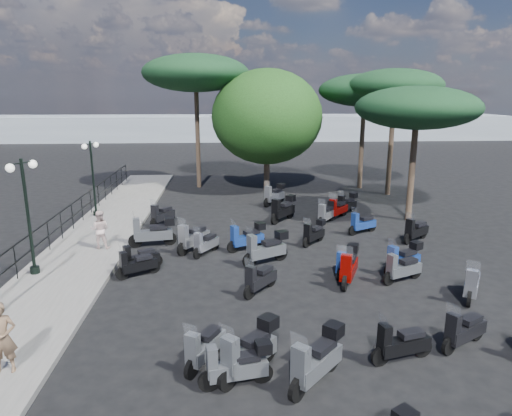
{
  "coord_description": "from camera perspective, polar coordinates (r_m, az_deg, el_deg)",
  "views": [
    {
      "loc": [
        -1.17,
        -14.46,
        5.84
      ],
      "look_at": [
        0.02,
        3.82,
        1.2
      ],
      "focal_mm": 32.0,
      "sensor_mm": 36.0,
      "label": 1
    }
  ],
  "objects": [
    {
      "name": "railing",
      "position": [
        19.14,
        -23.87,
        -2.01
      ],
      "size": [
        0.04,
        26.04,
        1.1
      ],
      "color": "black",
      "rests_on": "sidewalk"
    },
    {
      "name": "scooter_2",
      "position": [
        15.42,
        -14.66,
        -6.88
      ],
      "size": [
        1.34,
        0.86,
        1.19
      ],
      "rotation": [
        0.0,
        0.0,
        2.09
      ],
      "color": "black",
      "rests_on": "ground"
    },
    {
      "name": "woman",
      "position": [
        11.1,
        -29.16,
        -14.0
      ],
      "size": [
        0.63,
        0.48,
        1.55
      ],
      "primitive_type": "imported",
      "rotation": [
        0.0,
        0.0,
        0.21
      ],
      "color": "brown",
      "rests_on": "sidewalk"
    },
    {
      "name": "scooter_7",
      "position": [
        10.07,
        -0.86,
        -17.52
      ],
      "size": [
        1.37,
        1.45,
        1.45
      ],
      "rotation": [
        0.0,
        0.0,
        2.39
      ],
      "color": "black",
      "rests_on": "ground"
    },
    {
      "name": "distant_hills",
      "position": [
        59.63,
        -2.65,
        10.02
      ],
      "size": [
        70.0,
        8.0,
        3.0
      ],
      "primitive_type": "cube",
      "color": "gray",
      "rests_on": "ground"
    },
    {
      "name": "scooter_25",
      "position": [
        14.76,
        25.38,
        -8.55
      ],
      "size": [
        1.04,
        1.5,
        1.36
      ],
      "rotation": [
        0.0,
        0.0,
        2.57
      ],
      "color": "black",
      "rests_on": "ground"
    },
    {
      "name": "lamp_post_2",
      "position": [
        22.71,
        -19.74,
        4.08
      ],
      "size": [
        0.56,
        0.98,
        3.55
      ],
      "rotation": [
        0.0,
        0.0,
        -0.41
      ],
      "color": "black",
      "rests_on": "sidewalk"
    },
    {
      "name": "sidewalk",
      "position": [
        19.14,
        -19.77,
        -4.18
      ],
      "size": [
        3.0,
        30.0,
        0.15
      ],
      "primitive_type": "cube",
      "color": "slate",
      "rests_on": "ground"
    },
    {
      "name": "scooter_3",
      "position": [
        18.21,
        -12.77,
        -3.02
      ],
      "size": [
        1.85,
        0.65,
        1.47
      ],
      "rotation": [
        0.0,
        0.0,
        1.74
      ],
      "color": "black",
      "rests_on": "ground"
    },
    {
      "name": "broadleaf_tree",
      "position": [
        27.55,
        1.38,
        11.31
      ],
      "size": [
        6.57,
        6.57,
        7.25
      ],
      "color": "#38281E",
      "rests_on": "ground"
    },
    {
      "name": "scooter_31",
      "position": [
        15.95,
        -14.29,
        -6.15
      ],
      "size": [
        1.34,
        0.86,
        1.19
      ],
      "rotation": [
        0.0,
        0.0,
        2.09
      ],
      "color": "black",
      "rests_on": "ground"
    },
    {
      "name": "pine_2",
      "position": [
        28.77,
        -7.55,
        16.34
      ],
      "size": [
        6.45,
        6.45,
        8.12
      ],
      "color": "#38281E",
      "rests_on": "ground"
    },
    {
      "name": "lamp_post_1",
      "position": [
        15.99,
        -26.69,
        -0.17
      ],
      "size": [
        0.62,
        1.03,
        3.75
      ],
      "rotation": [
        0.0,
        0.0,
        -0.44
      ],
      "color": "black",
      "rests_on": "sidewalk"
    },
    {
      "name": "scooter_0",
      "position": [
        9.77,
        -2.41,
        -19.15
      ],
      "size": [
        1.55,
        0.57,
        1.24
      ],
      "rotation": [
        0.0,
        0.0,
        1.76
      ],
      "color": "black",
      "rests_on": "ground"
    },
    {
      "name": "scooter_11",
      "position": [
        21.26,
        3.39,
        -0.2
      ],
      "size": [
        1.33,
        1.55,
        1.49
      ],
      "rotation": [
        0.0,
        0.0,
        2.46
      ],
      "color": "black",
      "rests_on": "ground"
    },
    {
      "name": "scooter_28",
      "position": [
        19.91,
        13.14,
        -1.95
      ],
      "size": [
        1.4,
        0.86,
        1.23
      ],
      "rotation": [
        0.0,
        0.0,
        2.06
      ],
      "color": "black",
      "rests_on": "ground"
    },
    {
      "name": "scooter_14",
      "position": [
        13.76,
        0.47,
        -8.9
      ],
      "size": [
        1.09,
        1.29,
        1.27
      ],
      "rotation": [
        0.0,
        0.0,
        2.45
      ],
      "color": "black",
      "rests_on": "ground"
    },
    {
      "name": "scooter_27",
      "position": [
        19.44,
        19.33,
        -2.7
      ],
      "size": [
        1.37,
        1.08,
        1.31
      ],
      "rotation": [
        0.0,
        0.0,
        2.22
      ],
      "color": "black",
      "rests_on": "ground"
    },
    {
      "name": "scooter_10",
      "position": [
        17.36,
        -1.13,
        -3.72
      ],
      "size": [
        1.52,
        0.95,
        1.32
      ],
      "rotation": [
        0.0,
        0.0,
        2.05
      ],
      "color": "black",
      "rests_on": "ground"
    },
    {
      "name": "scooter_23",
      "position": [
        22.03,
        10.17,
        -0.15
      ],
      "size": [
        1.18,
        1.3,
        1.32
      ],
      "rotation": [
        0.0,
        0.0,
        2.41
      ],
      "color": "black",
      "rests_on": "ground"
    },
    {
      "name": "pedestrian_far",
      "position": [
        18.01,
        -18.92,
        -2.56
      ],
      "size": [
        0.74,
        0.59,
        1.46
      ],
      "primitive_type": "imported",
      "rotation": [
        0.0,
        0.0,
        3.08
      ],
      "color": "beige",
      "rests_on": "sidewalk"
    },
    {
      "name": "scooter_1",
      "position": [
        10.48,
        -6.48,
        -16.92
      ],
      "size": [
        0.9,
        1.44,
        1.26
      ],
      "rotation": [
        0.0,
        0.0,
        2.64
      ],
      "color": "black",
      "rests_on": "ground"
    },
    {
      "name": "scooter_5",
      "position": [
        21.09,
        -11.66,
        -0.89
      ],
      "size": [
        1.0,
        1.43,
        1.3
      ],
      "rotation": [
        0.0,
        0.0,
        2.57
      ],
      "color": "black",
      "rests_on": "ground"
    },
    {
      "name": "scooter_30",
      "position": [
        9.87,
        7.59,
        -18.39
      ],
      "size": [
        1.37,
        1.45,
        1.45
      ],
      "rotation": [
        0.0,
        0.0,
        2.39
      ],
      "color": "black",
      "rests_on": "ground"
    },
    {
      "name": "scooter_4",
      "position": [
        17.4,
        -7.89,
        -3.77
      ],
      "size": [
        1.18,
        1.56,
        1.46
      ],
      "rotation": [
        0.0,
        0.0,
        2.52
      ],
      "color": "black",
      "rests_on": "ground"
    },
    {
      "name": "pine_3",
      "position": [
        21.95,
        19.51,
        11.69
      ],
      "size": [
        5.5,
        5.5,
        6.16
      ],
      "color": "#38281E",
      "rests_on": "ground"
    },
    {
      "name": "scooter_9",
      "position": [
        17.0,
        -6.31,
        -4.48
      ],
      "size": [
        0.94,
        1.31,
        1.21
      ],
      "rotation": [
        0.0,
        0.0,
        2.55
      ],
      "color": "black",
      "rests_on": "ground"
    },
    {
      "name": "ground",
      "position": [
        15.64,
        0.83,
        -7.72
      ],
      "size": [
        120.0,
        120.0,
        0.0
      ],
      "primitive_type": "plane",
      "color": "black",
      "rests_on": "ground"
    },
    {
      "name": "scooter_19",
      "position": [
        12.06,
        24.52,
        -13.78
      ],
      "size": [
        1.43,
        0.93,
        1.27
      ],
      "rotation": [
        0.0,
        0.0,
        2.1
      ],
      "color": "black",
      "rests_on": "ground"
    },
    {
      "name": "scooter_8",
      "position": [
        15.98,
        1.28,
        -5.13
      ],
      "size": [
        1.67,
        1.07,
        1.45
      ],
      "rotation": [
        0.0,
        0.0,
        2.07
      ],
      "color": "black",
      "rests_on": "ground"
    },
    {
      "name": "scooter_16",
      "position": [
        21.12,
        8.82,
        -0.66
      ],
      "size": [
        1.08,
        1.38,
        1.28
      ],
      "rotation": [
        0.0,
        0.0,
        2.51
      ],
      "color": "black",
      "rests_on": "ground"
    },
    {
      "name": "pine_0",
      "position": [
        29.09,
        13.45,
        14.08
      ],
      "size": [
        5.6,
        5.6,
        6.97
      ],
      "color": "#38281E",
      "rests_on": "ground"
    },
    {
      "name": "scooter_22",
      "position": [
        18.2,
        7.25,
        -3.15
      ],
      "size": [
        1.1,
        1.21,
        1.19
      ],
      "rotation": [
        0.0,
        0.0,
        2.42
      ],
      "color": "black",
      "rests_on": "ground"
    },
    {
      "name": "pine_1",
      "position": [
        27.49,
        17.0,
        14.38
      ],
      "size": [
        5.3,
        5.3,
        7.16
      ],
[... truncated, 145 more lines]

